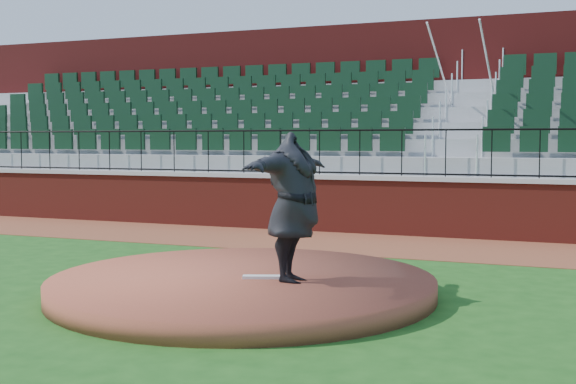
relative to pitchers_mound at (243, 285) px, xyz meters
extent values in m
plane|color=#1A4C15|center=(0.11, -0.11, -0.12)|extent=(90.00, 90.00, 0.00)
cube|color=brown|center=(0.11, 5.29, -0.12)|extent=(34.00, 3.20, 0.01)
cube|color=maroon|center=(0.11, 6.89, 0.47)|extent=(34.00, 0.35, 1.20)
cube|color=#B7B7B7|center=(0.11, 6.89, 1.12)|extent=(34.00, 0.45, 0.10)
cube|color=maroon|center=(0.11, 12.41, 2.62)|extent=(34.00, 0.50, 5.50)
cylinder|color=brown|center=(0.00, 0.00, 0.00)|extent=(5.17, 5.17, 0.25)
cube|color=silver|center=(0.33, -0.03, 0.14)|extent=(0.58, 0.33, 0.04)
imported|color=black|center=(0.77, -0.10, 1.09)|extent=(0.68, 2.39, 1.94)
camera|label=1|loc=(4.19, -8.85, 1.96)|focal=45.74mm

